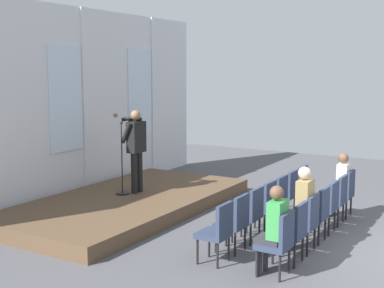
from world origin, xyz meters
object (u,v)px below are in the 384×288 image
(chair_r1_c2, at_px, (306,220))
(speaker, at_px, (136,145))
(audience_r1_c2, at_px, (302,205))
(audience_r1_c6, at_px, (341,181))
(audience_r1_c0, at_px, (274,226))
(chair_r1_c5, at_px, (336,197))
(chair_r1_c0, at_px, (279,240))
(chair_r0_c1, at_px, (235,220))
(chair_r0_c6, at_px, (297,185))
(chair_r0_c5, at_px, (287,191))
(chair_r1_c3, at_px, (317,211))
(chair_r1_c4, at_px, (327,204))
(chair_r1_c1, at_px, (293,229))
(chair_r1_c6, at_px, (344,191))
(chair_r0_c2, at_px, (250,211))
(mic_stand, at_px, (122,178))
(chair_r0_c3, at_px, (264,204))
(chair_r0_c4, at_px, (276,197))
(chair_r0_c0, at_px, (218,229))

(chair_r1_c2, bearing_deg, speaker, 76.47)
(speaker, relative_size, audience_r1_c2, 1.27)
(audience_r1_c2, xyz_separation_m, audience_r1_c6, (2.33, 0.01, -0.05))
(audience_r1_c0, distance_m, chair_r1_c5, 2.91)
(chair_r1_c0, height_order, chair_r1_c2, same)
(speaker, bearing_deg, audience_r1_c6, -71.43)
(chair_r0_c1, distance_m, chair_r0_c6, 2.91)
(chair_r0_c1, distance_m, chair_r0_c5, 2.33)
(chair_r1_c3, relative_size, chair_r1_c4, 1.00)
(chair_r0_c5, distance_m, chair_r1_c2, 1.99)
(chair_r1_c3, bearing_deg, chair_r1_c1, 180.00)
(chair_r1_c2, height_order, chair_r1_c6, same)
(speaker, xyz_separation_m, chair_r1_c6, (1.34, -4.08, -0.78))
(chair_r0_c2, relative_size, audience_r1_c6, 0.73)
(speaker, relative_size, chair_r1_c3, 1.88)
(audience_r1_c0, bearing_deg, chair_r0_c6, 14.22)
(chair_r0_c6, height_order, audience_r1_c0, audience_r1_c0)
(mic_stand, relative_size, chair_r1_c0, 1.65)
(chair_r0_c3, relative_size, audience_r1_c2, 0.68)
(chair_r0_c6, bearing_deg, chair_r1_c3, -151.02)
(speaker, xyz_separation_m, chair_r0_c3, (-0.40, -3.12, -0.78))
(chair_r1_c6, bearing_deg, chair_r1_c4, 180.00)
(mic_stand, height_order, audience_r1_c2, mic_stand)
(chair_r0_c1, distance_m, audience_r1_c0, 1.08)
(chair_r0_c4, distance_m, chair_r1_c5, 1.13)
(chair_r1_c1, relative_size, chair_r1_c5, 1.00)
(chair_r0_c3, distance_m, chair_r1_c4, 1.13)
(chair_r0_c4, bearing_deg, speaker, 93.32)
(chair_r1_c3, distance_m, chair_r1_c5, 1.16)
(chair_r0_c3, relative_size, chair_r1_c5, 1.00)
(chair_r0_c2, distance_m, chair_r0_c4, 1.16)
(chair_r0_c6, xyz_separation_m, chair_r1_c6, (0.00, -0.97, 0.00))
(chair_r1_c1, height_order, audience_r1_c6, audience_r1_c6)
(audience_r1_c0, bearing_deg, chair_r0_c4, 20.81)
(chair_r0_c0, xyz_separation_m, chair_r0_c2, (1.16, 0.00, 0.00))
(mic_stand, xyz_separation_m, chair_r1_c0, (-1.86, -4.23, -0.09))
(chair_r0_c0, bearing_deg, speaker, 55.46)
(chair_r0_c3, bearing_deg, audience_r1_c0, -153.13)
(chair_r0_c3, distance_m, chair_r0_c4, 0.58)
(chair_r1_c0, relative_size, chair_r1_c2, 1.00)
(chair_r0_c5, distance_m, audience_r1_c2, 1.97)
(chair_r1_c0, height_order, chair_r1_c4, same)
(chair_r0_c5, bearing_deg, chair_r1_c2, -151.02)
(chair_r0_c6, distance_m, audience_r1_c2, 2.50)
(chair_r0_c1, xyz_separation_m, audience_r1_c0, (-0.58, -0.88, 0.19))
(chair_r0_c0, xyz_separation_m, chair_r1_c4, (2.33, -0.97, 0.00))
(chair_r1_c4, bearing_deg, chair_r1_c2, 180.00)
(speaker, xyz_separation_m, audience_r1_c0, (-2.14, -4.00, -0.59))
(chair_r1_c1, distance_m, chair_r1_c5, 2.33)
(mic_stand, bearing_deg, chair_r0_c1, -111.37)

